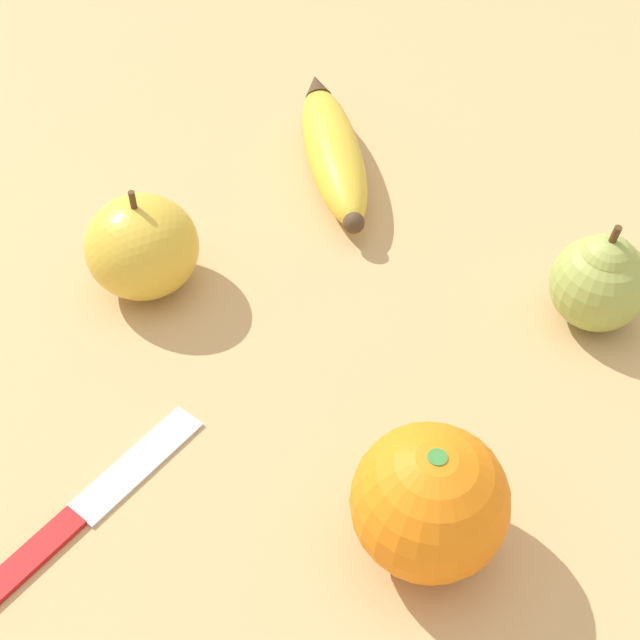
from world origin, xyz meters
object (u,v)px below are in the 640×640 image
at_px(orange, 430,502).
at_px(paring_knife, 83,511).
at_px(banana, 333,151).
at_px(pear, 600,280).
at_px(apple, 142,247).

height_order(orange, paring_knife, orange).
bearing_deg(banana, paring_knife, 145.78).
xyz_separation_m(orange, pear, (0.21, 0.04, -0.01)).
height_order(pear, apple, same).
height_order(banana, paring_knife, banana).
xyz_separation_m(banana, orange, (-0.20, -0.27, 0.02)).
height_order(banana, orange, orange).
relative_size(banana, apple, 2.05).
bearing_deg(pear, paring_knife, 161.70).
bearing_deg(orange, pear, 9.40).
relative_size(orange, apple, 1.02).
distance_m(orange, pear, 0.22).
relative_size(orange, paring_knife, 0.52).
bearing_deg(pear, banana, 93.47).
bearing_deg(apple, banana, 0.00).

